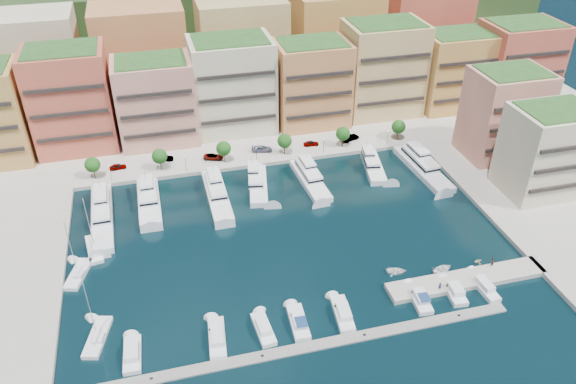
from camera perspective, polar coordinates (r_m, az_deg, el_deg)
name	(u,v)px	position (r m, az deg, el deg)	size (l,w,h in m)	color
ground	(287,237)	(119.93, -0.10, -4.62)	(400.00, 400.00, 0.00)	black
north_quay	(236,115)	(171.93, -5.33, 7.83)	(220.00, 64.00, 2.00)	#9E998E
east_quay	(562,216)	(140.54, 26.11, -2.17)	(34.00, 76.00, 2.00)	#9E998E
hillside	(213,60)	(215.85, -7.63, 13.14)	(240.00, 40.00, 58.00)	#193214
south_pontoon	(314,346)	(98.33, 2.69, -15.39)	(72.00, 2.20, 0.35)	gray
finger_pier	(466,281)	(114.72, 17.64, -8.65)	(32.00, 5.00, 2.00)	#9E998E
apartment_1	(71,99)	(156.65, -21.16, 8.78)	(20.00, 16.50, 26.80)	#C15A40
apartment_2	(156,101)	(154.26, -13.30, 8.99)	(20.00, 15.50, 22.80)	#E59A80
apartment_3	(232,85)	(156.99, -5.67, 10.77)	(22.00, 16.50, 25.80)	beige
apartment_4	(311,83)	(160.10, 2.39, 10.98)	(20.00, 15.50, 23.80)	#CF864D
apartment_5	(382,68)	(168.58, 9.56, 12.28)	(22.00, 16.50, 26.80)	tan
apartment_6	(453,70)	(177.37, 16.44, 11.77)	(20.00, 15.50, 22.80)	#BF7E45
apartment_7	(517,63)	(186.23, 22.26, 12.00)	(22.00, 16.50, 24.80)	#C15A40
apartment_east_a	(504,114)	(153.40, 21.10, 7.45)	(18.00, 14.50, 22.80)	#E59A80
apartment_east_b	(548,151)	(141.32, 24.87, 3.83)	(18.00, 14.50, 20.80)	beige
backblock_0	(34,67)	(178.07, -24.39, 11.51)	(26.00, 18.00, 30.00)	beige
backblock_1	(142,57)	(175.27, -14.60, 13.09)	(26.00, 18.00, 30.00)	#CF864D
backblock_2	(242,49)	(177.58, -4.67, 14.30)	(26.00, 18.00, 30.00)	tan
backblock_3	(335,41)	(184.79, 4.83, 15.07)	(26.00, 18.00, 30.00)	#BF7E45
backblock_4	(422,33)	(196.37, 13.46, 15.42)	(26.00, 18.00, 30.00)	#C15A40
tree_0	(92,165)	(143.75, -19.25, 2.64)	(3.80, 3.80, 5.65)	#473323
tree_1	(160,156)	(142.81, -12.92, 3.55)	(3.80, 3.80, 5.65)	#473323
tree_2	(224,148)	(143.66, -6.57, 4.42)	(3.80, 3.80, 5.65)	#473323
tree_3	(285,141)	(146.26, -0.35, 5.21)	(3.80, 3.80, 5.65)	#473323
tree_4	(343,134)	(150.52, 5.59, 5.91)	(3.80, 3.80, 5.65)	#473323
tree_5	(399,127)	(156.32, 11.16, 6.51)	(3.80, 3.80, 5.65)	#473323
lamppost_0	(110,171)	(141.80, -17.62, 2.09)	(0.30, 0.30, 4.20)	black
lamppost_1	(185,161)	(141.37, -10.40, 3.11)	(0.30, 0.30, 4.20)	black
lamppost_2	(256,152)	(143.21, -3.23, 4.08)	(0.30, 0.30, 4.20)	black
lamppost_3	(324,144)	(147.24, 3.66, 4.94)	(0.30, 0.30, 4.20)	black
lamppost_4	(388,135)	(153.30, 10.11, 5.68)	(0.30, 0.30, 4.20)	black
yacht_0	(102,213)	(131.72, -18.39, -2.03)	(5.18, 25.41, 7.30)	white
yacht_1	(149,200)	(133.49, -13.96, -0.75)	(4.95, 18.80, 7.30)	white
yacht_2	(217,193)	(132.85, -7.27, -0.05)	(4.66, 21.51, 7.30)	white
yacht_3	(258,182)	(135.79, -3.11, 1.00)	(7.12, 17.56, 7.30)	white
yacht_4	(309,178)	(137.61, 2.18, 1.46)	(5.66, 19.50, 7.30)	white
yacht_5	(372,165)	(144.31, 8.58, 2.77)	(6.97, 15.84, 7.30)	white
yacht_6	(421,165)	(146.37, 13.40, 2.66)	(6.59, 23.17, 7.30)	white
cruiser_0	(132,355)	(99.72, -15.53, -15.64)	(3.18, 7.86, 2.55)	white
cruiser_2	(217,338)	(99.41, -7.21, -14.53)	(3.60, 9.27, 2.55)	white
cruiser_3	(263,329)	(100.14, -2.51, -13.75)	(3.20, 7.94, 2.55)	white
cruiser_4	(298,322)	(101.12, 1.07, -13.11)	(3.27, 8.41, 2.66)	white
cruiser_5	(343,314)	(103.02, 5.57, -12.22)	(3.58, 8.90, 2.55)	white
cruiser_7	(419,299)	(107.95, 13.21, -10.52)	(3.37, 7.87, 2.66)	white
cruiser_8	(454,292)	(110.98, 16.55, -9.71)	(3.57, 7.35, 2.55)	white
cruiser_9	(483,286)	(113.78, 19.21, -9.05)	(2.76, 8.71, 2.55)	white
sailboat_1	(78,275)	(117.72, -20.52, -7.87)	(5.33, 9.28, 13.20)	white
sailboat_2	(94,250)	(122.92, -19.07, -5.55)	(4.04, 9.77, 13.20)	white
sailboat_0	(98,338)	(104.28, -18.76, -13.85)	(5.13, 9.57, 13.20)	white
tender_0	(396,271)	(113.08, 10.94, -7.89)	(2.80, 3.92, 0.81)	silver
tender_3	(478,261)	(119.50, 18.72, -6.65)	(1.48, 1.71, 0.90)	beige
tender_1	(435,274)	(114.09, 14.72, -8.09)	(1.17, 1.36, 0.71)	beige
tender_2	(443,269)	(115.50, 15.43, -7.57)	(3.04, 4.26, 0.88)	white
car_0	(118,167)	(147.22, -16.90, 2.49)	(1.66, 4.12, 1.40)	gray
car_1	(164,158)	(147.86, -12.47, 3.37)	(1.59, 4.56, 1.50)	gray
car_2	(213,157)	(146.45, -7.59, 3.58)	(2.34, 5.08, 1.41)	gray
car_3	(262,149)	(148.84, -2.68, 4.41)	(2.20, 5.40, 1.57)	gray
car_4	(311,143)	(151.63, 2.37, 4.96)	(1.64, 4.08, 1.39)	gray
car_5	(350,138)	(154.97, 6.33, 5.51)	(1.81, 5.20, 1.71)	gray
person_0	(440,286)	(109.58, 15.18, -9.18)	(0.61, 0.40, 1.66)	#26294C
person_1	(492,262)	(117.82, 20.02, -6.65)	(0.94, 0.73, 1.93)	#443029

